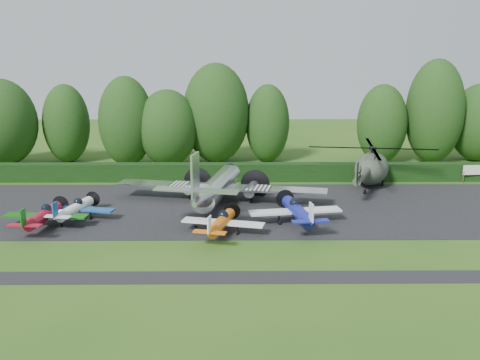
{
  "coord_description": "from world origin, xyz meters",
  "views": [
    {
      "loc": [
        5.42,
        -37.9,
        13.96
      ],
      "look_at": [
        5.81,
        10.74,
        2.5
      ],
      "focal_mm": 40.0,
      "sensor_mm": 36.0,
      "label": 1
    }
  ],
  "objects_px": {
    "light_plane_white": "(75,208)",
    "helicopter": "(372,166)",
    "sign_board": "(478,171)",
    "light_plane_orange": "(221,222)",
    "light_plane_red": "(43,215)",
    "light_plane_blue": "(297,211)",
    "transport_plane": "(218,187)"
  },
  "relations": [
    {
      "from": "light_plane_red",
      "to": "sign_board",
      "type": "relative_size",
      "value": 2.08
    },
    {
      "from": "light_plane_red",
      "to": "helicopter",
      "type": "bearing_deg",
      "value": 19.88
    },
    {
      "from": "light_plane_white",
      "to": "helicopter",
      "type": "xyz_separation_m",
      "value": [
        28.43,
        11.61,
        1.29
      ]
    },
    {
      "from": "light_plane_white",
      "to": "light_plane_blue",
      "type": "relative_size",
      "value": 0.83
    },
    {
      "from": "light_plane_red",
      "to": "helicopter",
      "type": "xyz_separation_m",
      "value": [
        30.38,
        13.87,
        1.23
      ]
    },
    {
      "from": "transport_plane",
      "to": "sign_board",
      "type": "height_order",
      "value": "transport_plane"
    },
    {
      "from": "light_plane_orange",
      "to": "transport_plane",
      "type": "bearing_deg",
      "value": 79.39
    },
    {
      "from": "light_plane_white",
      "to": "sign_board",
      "type": "height_order",
      "value": "light_plane_white"
    },
    {
      "from": "light_plane_white",
      "to": "helicopter",
      "type": "relative_size",
      "value": 0.43
    },
    {
      "from": "helicopter",
      "to": "light_plane_white",
      "type": "bearing_deg",
      "value": 178.81
    },
    {
      "from": "sign_board",
      "to": "light_plane_red",
      "type": "bearing_deg",
      "value": -153.75
    },
    {
      "from": "light_plane_white",
      "to": "sign_board",
      "type": "bearing_deg",
      "value": 6.75
    },
    {
      "from": "light_plane_red",
      "to": "light_plane_white",
      "type": "height_order",
      "value": "light_plane_red"
    },
    {
      "from": "light_plane_orange",
      "to": "sign_board",
      "type": "xyz_separation_m",
      "value": [
        28.16,
        17.7,
        0.27
      ]
    },
    {
      "from": "transport_plane",
      "to": "helicopter",
      "type": "height_order",
      "value": "transport_plane"
    },
    {
      "from": "sign_board",
      "to": "light_plane_blue",
      "type": "bearing_deg",
      "value": -139.39
    },
    {
      "from": "helicopter",
      "to": "transport_plane",
      "type": "bearing_deg",
      "value": -179.96
    },
    {
      "from": "light_plane_blue",
      "to": "light_plane_white",
      "type": "bearing_deg",
      "value": -175.13
    },
    {
      "from": "light_plane_red",
      "to": "sign_board",
      "type": "bearing_deg",
      "value": 15.75
    },
    {
      "from": "light_plane_blue",
      "to": "light_plane_red",
      "type": "bearing_deg",
      "value": -168.51
    },
    {
      "from": "light_plane_white",
      "to": "helicopter",
      "type": "height_order",
      "value": "helicopter"
    },
    {
      "from": "light_plane_orange",
      "to": "light_plane_red",
      "type": "bearing_deg",
      "value": 158.82
    },
    {
      "from": "helicopter",
      "to": "sign_board",
      "type": "relative_size",
      "value": 4.51
    },
    {
      "from": "transport_plane",
      "to": "helicopter",
      "type": "distance_m",
      "value": 17.77
    },
    {
      "from": "helicopter",
      "to": "light_plane_orange",
      "type": "bearing_deg",
      "value": -158.6
    },
    {
      "from": "light_plane_red",
      "to": "light_plane_orange",
      "type": "distance_m",
      "value": 14.74
    },
    {
      "from": "sign_board",
      "to": "light_plane_white",
      "type": "bearing_deg",
      "value": -155.66
    },
    {
      "from": "light_plane_red",
      "to": "light_plane_white",
      "type": "distance_m",
      "value": 2.98
    },
    {
      "from": "transport_plane",
      "to": "light_plane_white",
      "type": "distance_m",
      "value": 12.98
    },
    {
      "from": "light_plane_white",
      "to": "light_plane_blue",
      "type": "xyz_separation_m",
      "value": [
        18.94,
        -1.54,
        0.21
      ]
    },
    {
      "from": "light_plane_blue",
      "to": "sign_board",
      "type": "relative_size",
      "value": 2.35
    },
    {
      "from": "transport_plane",
      "to": "light_plane_blue",
      "type": "distance_m",
      "value": 9.15
    }
  ]
}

